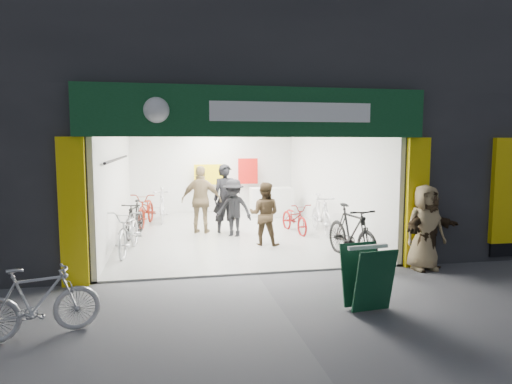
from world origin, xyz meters
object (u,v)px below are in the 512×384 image
object	(u,v)px
bike_right_front	(352,233)
parked_bike	(37,302)
bike_left_front	(129,231)
sandwich_board	(367,276)
pedestrian_near	(425,228)

from	to	relation	value
bike_right_front	parked_bike	xyz separation A→B (m)	(-5.49, -2.82, -0.13)
bike_left_front	parked_bike	distance (m)	4.46
bike_right_front	sandwich_board	size ratio (longest dim) A/B	2.08
bike_left_front	bike_right_front	size ratio (longest dim) A/B	0.99
pedestrian_near	parked_bike	bearing A→B (deg)	-166.00
bike_left_front	sandwich_board	distance (m)	5.72
bike_right_front	bike_left_front	bearing A→B (deg)	154.15
bike_right_front	pedestrian_near	xyz separation A→B (m)	(1.13, -0.93, 0.25)
bike_left_front	parked_bike	bearing A→B (deg)	-93.63
bike_left_front	pedestrian_near	distance (m)	6.32
parked_bike	bike_left_front	bearing A→B (deg)	-28.10
bike_right_front	pedestrian_near	world-z (taller)	pedestrian_near
pedestrian_near	sandwich_board	distance (m)	2.78
parked_bike	bike_right_front	bearing A→B (deg)	-80.30
bike_left_front	bike_right_front	bearing A→B (deg)	-11.57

